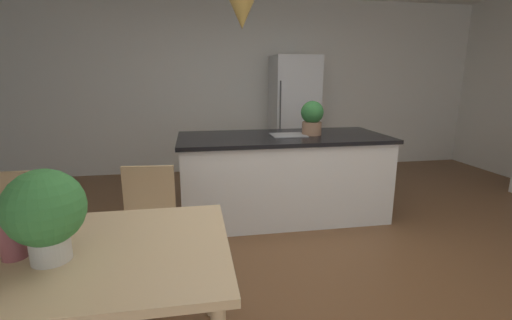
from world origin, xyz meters
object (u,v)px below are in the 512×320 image
Objects in this scene: potted_plant_on_island at (312,117)px; potted_plant_on_table at (45,211)px; dining_table at (26,267)px; vase_on_dining_table at (12,237)px; chair_far_right at (147,223)px; kitchen_island at (282,175)px; chair_far_left at (20,232)px; refrigerator at (294,116)px.

potted_plant_on_island is 2.80m from potted_plant_on_table.
vase_on_dining_table reaches higher than dining_table.
dining_table is 0.98m from chair_far_right.
potted_plant_on_table is at bearing -132.44° from potted_plant_on_island.
potted_plant_on_island is at bearing 0.00° from kitchen_island.
kitchen_island is at bearing 49.07° from vase_on_dining_table.
potted_plant_on_table is at bearing -26.50° from dining_table.
potted_plant_on_island is (2.45, 1.12, 0.62)m from chair_far_left.
refrigerator is 1.79m from potted_plant_on_island.
vase_on_dining_table is (-0.45, -0.88, 0.35)m from chair_far_right.
chair_far_left is 2.11× the size of potted_plant_on_table.
potted_plant_on_island is 2.89m from vase_on_dining_table.
refrigerator is at bearing 56.39° from chair_far_right.
dining_table is 2.88m from potted_plant_on_island.
kitchen_island is (1.29, 1.12, -0.01)m from chair_far_right.
vase_on_dining_table is at bearing -130.93° from kitchen_island.
chair_far_right is at bearing 63.96° from dining_table.
kitchen_island reaches higher than dining_table.
chair_far_right is at bearing -145.11° from potted_plant_on_island.
refrigerator reaches higher than potted_plant_on_table.
chair_far_right is 0.39× the size of kitchen_island.
refrigerator is 4.40m from potted_plant_on_table.
potted_plant_on_table is (0.57, -0.94, 0.48)m from chair_far_left.
chair_far_left is at bearing 113.98° from vase_on_dining_table.
chair_far_right is 3.48m from refrigerator.
potted_plant_on_island reaches higher than kitchen_island.
refrigerator reaches higher than kitchen_island.
potted_plant_on_island is 1.79× the size of vase_on_dining_table.
chair_far_left is (-0.84, 0.00, 0.00)m from chair_far_right.
refrigerator is (2.75, 2.88, 0.44)m from chair_far_left.
chair_far_left is at bearing -155.40° from potted_plant_on_island.
potted_plant_on_island reaches higher than chair_far_left.
refrigerator is at bearing 46.24° from chair_far_left.
kitchen_island is 2.64m from potted_plant_on_table.
potted_plant_on_island is (2.03, 1.99, 0.43)m from dining_table.
chair_far_right is 2.06m from potted_plant_on_island.
refrigerator is at bearing 80.23° from potted_plant_on_island.
vase_on_dining_table is (-2.06, -2.01, -0.27)m from potted_plant_on_island.
vase_on_dining_table reaches higher than chair_far_right.
vase_on_dining_table is at bearing -144.55° from dining_table.
dining_table is 4.51× the size of potted_plant_on_table.
potted_plant_on_island is at bearing 24.60° from chair_far_left.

